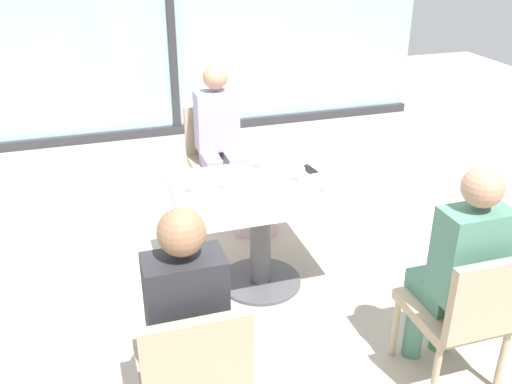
{
  "coord_description": "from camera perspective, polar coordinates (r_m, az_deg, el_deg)",
  "views": [
    {
      "loc": [
        -1.01,
        -3.15,
        2.29
      ],
      "look_at": [
        0.0,
        0.1,
        0.65
      ],
      "focal_mm": 40.2,
      "sensor_mm": 36.0,
      "label": 1
    }
  ],
  "objects": [
    {
      "name": "wine_glass_3",
      "position": [
        3.68,
        4.41,
        2.83
      ],
      "size": [
        0.07,
        0.07,
        0.18
      ],
      "color": "silver",
      "rests_on": "dining_table_main"
    },
    {
      "name": "window_wall_backdrop",
      "position": [
        6.52,
        -8.46,
        15.94
      ],
      "size": [
        5.92,
        0.1,
        2.7
      ],
      "color": "#99B7BC",
      "rests_on": "ground_plane"
    },
    {
      "name": "wine_glass_0",
      "position": [
        3.55,
        7.33,
        1.8
      ],
      "size": [
        0.07,
        0.07,
        0.18
      ],
      "color": "silver",
      "rests_on": "dining_table_main"
    },
    {
      "name": "chair_near_window",
      "position": [
        4.83,
        -3.97,
        3.88
      ],
      "size": [
        0.46,
        0.51,
        0.87
      ],
      "color": "tan",
      "rests_on": "ground_plane"
    },
    {
      "name": "chair_front_left",
      "position": [
        2.65,
        -6.38,
        -17.04
      ],
      "size": [
        0.46,
        0.5,
        0.87
      ],
      "color": "tan",
      "rests_on": "ground_plane"
    },
    {
      "name": "dining_table_main",
      "position": [
        3.75,
        0.46,
        -2.34
      ],
      "size": [
        1.12,
        0.84,
        0.73
      ],
      "color": "silver",
      "rests_on": "ground_plane"
    },
    {
      "name": "person_front_right",
      "position": [
        3.11,
        19.61,
        -6.77
      ],
      "size": [
        0.34,
        0.39,
        1.26
      ],
      "color": "#4C7F6B",
      "rests_on": "ground_plane"
    },
    {
      "name": "person_front_left",
      "position": [
        2.61,
        -7.09,
        -12.17
      ],
      "size": [
        0.34,
        0.39,
        1.26
      ],
      "color": "#28282D",
      "rests_on": "ground_plane"
    },
    {
      "name": "ground_plane",
      "position": [
        4.03,
        0.43,
        -8.96
      ],
      "size": [
        12.0,
        12.0,
        0.0
      ],
      "primitive_type": "plane",
      "color": "#A89E8E"
    },
    {
      "name": "wine_glass_1",
      "position": [
        3.57,
        -3.12,
        2.07
      ],
      "size": [
        0.07,
        0.07,
        0.18
      ],
      "color": "silver",
      "rests_on": "dining_table_main"
    },
    {
      "name": "person_near_window",
      "position": [
        4.66,
        -3.72,
        5.72
      ],
      "size": [
        0.34,
        0.39,
        1.26
      ],
      "color": "#9E93B7",
      "rests_on": "ground_plane"
    },
    {
      "name": "chair_front_right",
      "position": [
        3.15,
        20.21,
        -10.89
      ],
      "size": [
        0.46,
        0.5,
        0.87
      ],
      "color": "tan",
      "rests_on": "ground_plane"
    },
    {
      "name": "wine_glass_4",
      "position": [
        3.88,
        0.5,
        4.12
      ],
      "size": [
        0.07,
        0.07,
        0.18
      ],
      "color": "silver",
      "rests_on": "dining_table_main"
    },
    {
      "name": "handbag_0",
      "position": [
        4.55,
        0.04,
        -2.47
      ],
      "size": [
        0.31,
        0.19,
        0.28
      ],
      "primitive_type": "cube",
      "rotation": [
        0.0,
        0.0,
        -0.1
      ],
      "color": "beige",
      "rests_on": "ground_plane"
    },
    {
      "name": "cell_phone_on_table",
      "position": [
        3.93,
        5.26,
        2.29
      ],
      "size": [
        0.09,
        0.15,
        0.01
      ],
      "primitive_type": "cube",
      "rotation": [
        0.0,
        0.0,
        0.13
      ],
      "color": "black",
      "rests_on": "dining_table_main"
    },
    {
      "name": "coffee_cup",
      "position": [
        3.45,
        -2.33,
        -0.36
      ],
      "size": [
        0.08,
        0.08,
        0.09
      ],
      "primitive_type": "cylinder",
      "color": "white",
      "rests_on": "dining_table_main"
    },
    {
      "name": "wine_glass_2",
      "position": [
        3.54,
        -6.48,
        1.72
      ],
      "size": [
        0.07,
        0.07,
        0.18
      ],
      "color": "silver",
      "rests_on": "dining_table_main"
    }
  ]
}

